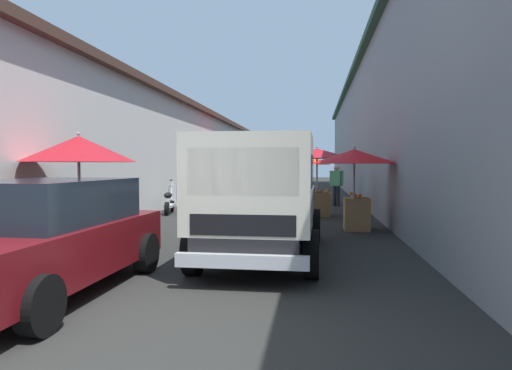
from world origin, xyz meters
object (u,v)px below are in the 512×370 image
fruit_stall_near_left (355,168)px  hatchback_car (43,236)px  delivery_truck (258,202)px  fruit_stall_mid_lane (81,164)px  parked_scooter (170,200)px  vendor_by_crates (336,182)px  plastic_stool (286,218)px  fruit_stall_near_right (317,164)px  fruit_stall_far_left (302,165)px  fruit_stall_far_right (239,159)px

fruit_stall_near_left → hatchback_car: size_ratio=0.54×
delivery_truck → fruit_stall_mid_lane: bearing=74.4°
fruit_stall_near_left → hatchback_car: 7.62m
fruit_stall_near_left → parked_scooter: size_ratio=1.26×
vendor_by_crates → plastic_stool: bearing=167.7°
delivery_truck → plastic_stool: (4.10, -0.21, -0.71)m
fruit_stall_mid_lane → vendor_by_crates: bearing=-27.2°
fruit_stall_near_right → vendor_by_crates: size_ratio=1.37×
fruit_stall_far_left → fruit_stall_mid_lane: fruit_stall_mid_lane is taller
hatchback_car → vendor_by_crates: (13.17, -4.30, 0.21)m
fruit_stall_near_left → fruit_stall_near_right: bearing=15.7°
fruit_stall_near_right → hatchback_car: size_ratio=0.57×
fruit_stall_mid_lane → delivery_truck: fruit_stall_mid_lane is taller
fruit_stall_far_right → fruit_stall_near_left: (-11.47, -4.80, -0.38)m
fruit_stall_far_left → parked_scooter: size_ratio=1.38×
fruit_stall_far_left → hatchback_car: bearing=168.4°
fruit_stall_near_left → vendor_by_crates: size_ratio=1.30×
fruit_stall_mid_lane → hatchback_car: 3.17m
hatchback_car → plastic_stool: (5.98, -2.73, -0.41)m
fruit_stall_near_right → hatchback_car: (-9.33, 3.52, -0.95)m
hatchback_car → plastic_stool: hatchback_car is taller
fruit_stall_near_left → fruit_stall_mid_lane: fruit_stall_mid_lane is taller
fruit_stall_far_left → fruit_stall_far_right: bearing=43.3°
hatchback_car → parked_scooter: bearing=8.5°
fruit_stall_far_right → hatchback_car: fruit_stall_far_right is taller
plastic_stool → fruit_stall_near_left: bearing=-84.2°
vendor_by_crates → plastic_stool: 7.39m
fruit_stall_near_left → parked_scooter: fruit_stall_near_left is taller
delivery_truck → plastic_stool: 4.17m
fruit_stall_far_left → plastic_stool: size_ratio=5.34×
hatchback_car → fruit_stall_mid_lane: bearing=19.1°
plastic_stool → fruit_stall_far_right: bearing=15.0°
fruit_stall_far_right → delivery_truck: size_ratio=0.55×
hatchback_car → plastic_stool: size_ratio=9.06×
fruit_stall_mid_lane → plastic_stool: 5.04m
hatchback_car → vendor_by_crates: 13.86m
hatchback_car → vendor_by_crates: vendor_by_crates is taller
fruit_stall_far_right → delivery_truck: bearing=-169.5°
fruit_stall_far_right → fruit_stall_mid_lane: bearing=177.6°
fruit_stall_far_right → hatchback_car: 17.67m
vendor_by_crates → plastic_stool: (-7.19, 1.57, -0.62)m
fruit_stall_near_right → plastic_stool: (-3.35, 0.79, -1.36)m
parked_scooter → fruit_stall_near_right: bearing=-93.1°
plastic_stool → delivery_truck: bearing=177.1°
vendor_by_crates → plastic_stool: vendor_by_crates is taller
vendor_by_crates → fruit_stall_far_right: bearing=46.5°
fruit_stall_near_left → hatchback_car: fruit_stall_near_left is taller
fruit_stall_near_left → fruit_stall_near_right: size_ratio=0.95×
fruit_stall_far_left → parked_scooter: 6.39m
fruit_stall_near_left → parked_scooter: (3.45, 5.85, -1.13)m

